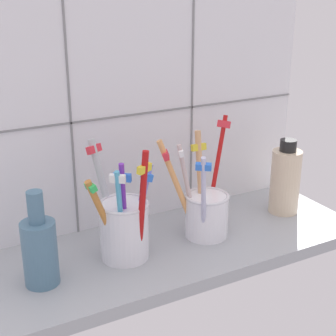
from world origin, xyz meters
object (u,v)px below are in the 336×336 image
object	(u,v)px
toothbrush_cup_right	(206,210)
soap_bottle	(285,180)
ceramic_vase	(40,249)
toothbrush_cup_left	(125,226)

from	to	relation	value
toothbrush_cup_right	soap_bottle	xyz separation A→B (cm)	(17.06, 1.15, 1.46)
toothbrush_cup_right	ceramic_vase	size ratio (longest dim) A/B	1.35
ceramic_vase	toothbrush_cup_left	bearing A→B (deg)	4.01
toothbrush_cup_left	soap_bottle	distance (cm)	31.23
ceramic_vase	toothbrush_cup_right	bearing A→B (deg)	2.35
toothbrush_cup_left	ceramic_vase	distance (cm)	12.72
toothbrush_cup_right	ceramic_vase	xyz separation A→B (cm)	(-26.82, -1.10, 0.64)
toothbrush_cup_right	soap_bottle	distance (cm)	17.16
ceramic_vase	soap_bottle	xyz separation A→B (cm)	(43.88, 2.25, 0.82)
toothbrush_cup_left	ceramic_vase	bearing A→B (deg)	-175.99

